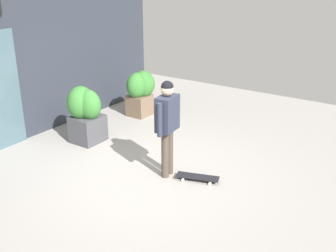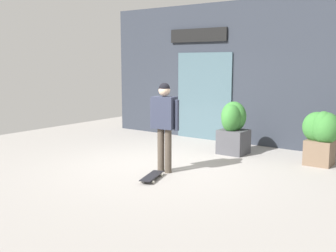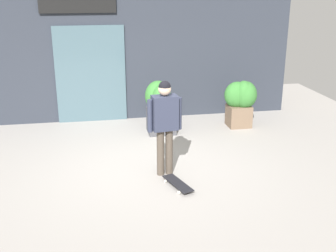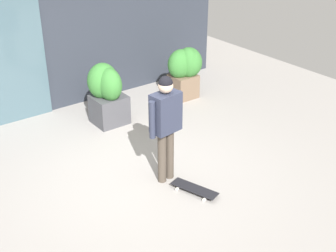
{
  "view_description": "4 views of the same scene",
  "coord_description": "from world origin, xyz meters",
  "px_view_note": "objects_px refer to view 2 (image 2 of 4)",
  "views": [
    {
      "loc": [
        -5.05,
        -3.95,
        3.41
      ],
      "look_at": [
        0.29,
        -0.3,
        0.9
      ],
      "focal_mm": 43.58,
      "sensor_mm": 36.0,
      "label": 1
    },
    {
      "loc": [
        4.88,
        -6.48,
        2.1
      ],
      "look_at": [
        0.29,
        -0.3,
        0.9
      ],
      "focal_mm": 44.32,
      "sensor_mm": 36.0,
      "label": 2
    },
    {
      "loc": [
        -0.95,
        -7.12,
        3.24
      ],
      "look_at": [
        0.29,
        -0.3,
        0.9
      ],
      "focal_mm": 44.93,
      "sensor_mm": 36.0,
      "label": 3
    },
    {
      "loc": [
        -3.34,
        -5.15,
        4.01
      ],
      "look_at": [
        0.29,
        -0.3,
        0.9
      ],
      "focal_mm": 49.08,
      "sensor_mm": 36.0,
      "label": 4
    }
  ],
  "objects_px": {
    "skateboard": "(152,176)",
    "planter_box_left": "(233,126)",
    "planter_box_right": "(322,133)",
    "skateboarder": "(164,118)"
  },
  "relations": [
    {
      "from": "planter_box_left",
      "to": "planter_box_right",
      "type": "height_order",
      "value": "planter_box_left"
    },
    {
      "from": "skateboard",
      "to": "planter_box_left",
      "type": "bearing_deg",
      "value": 158.43
    },
    {
      "from": "skateboard",
      "to": "planter_box_right",
      "type": "xyz_separation_m",
      "value": [
        2.11,
        2.86,
        0.61
      ]
    },
    {
      "from": "planter_box_left",
      "to": "planter_box_right",
      "type": "bearing_deg",
      "value": 2.39
    },
    {
      "from": "planter_box_left",
      "to": "planter_box_right",
      "type": "distance_m",
      "value": 1.96
    },
    {
      "from": "skateboard",
      "to": "planter_box_left",
      "type": "xyz_separation_m",
      "value": [
        0.15,
        2.77,
        0.58
      ]
    },
    {
      "from": "skateboarder",
      "to": "skateboard",
      "type": "relative_size",
      "value": 2.24
    },
    {
      "from": "skateboarder",
      "to": "planter_box_left",
      "type": "distance_m",
      "value": 2.28
    },
    {
      "from": "skateboarder",
      "to": "skateboard",
      "type": "distance_m",
      "value": 1.13
    },
    {
      "from": "skateboard",
      "to": "planter_box_left",
      "type": "relative_size",
      "value": 0.64
    }
  ]
}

